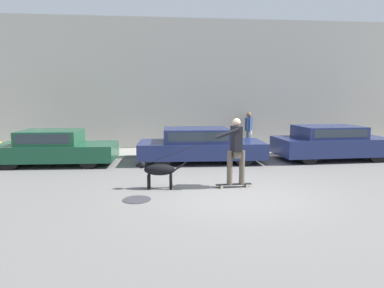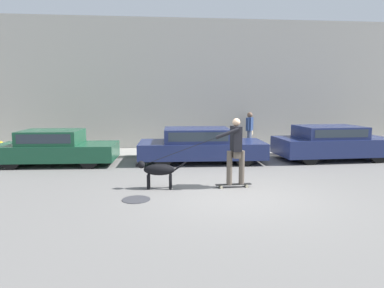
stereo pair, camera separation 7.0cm
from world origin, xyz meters
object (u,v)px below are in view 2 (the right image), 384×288
(parked_car_2, at_px, (332,143))
(pedestrian_with_bag, at_px, (250,128))
(dog, at_px, (158,170))
(fire_hydrant, at_px, (1,151))
(parked_car_1, at_px, (200,145))
(parked_car_0, at_px, (56,148))
(skateboarder, at_px, (235,148))

(parked_car_2, relative_size, pedestrian_with_bag, 2.68)
(dog, xyz_separation_m, fire_hydrant, (-5.51, 4.16, -0.08))
(parked_car_2, height_order, fire_hydrant, parked_car_2)
(parked_car_1, distance_m, pedestrian_with_bag, 3.41)
(parked_car_1, xyz_separation_m, dog, (-1.48, -3.41, -0.12))
(parked_car_0, relative_size, fire_hydrant, 5.45)
(parked_car_2, distance_m, skateboarder, 5.59)
(parked_car_0, height_order, parked_car_2, parked_car_2)
(parked_car_1, bearing_deg, pedestrian_with_bag, 47.08)
(parked_car_0, xyz_separation_m, pedestrian_with_bag, (7.31, 2.39, 0.38))
(parked_car_0, distance_m, fire_hydrant, 2.23)
(parked_car_0, xyz_separation_m, parked_car_1, (4.90, 0.00, 0.02))
(parked_car_2, height_order, skateboarder, skateboarder)
(parked_car_0, height_order, dog, parked_car_0)
(parked_car_1, bearing_deg, parked_car_2, 2.20)
(pedestrian_with_bag, bearing_deg, parked_car_0, -132.48)
(pedestrian_with_bag, bearing_deg, skateboarder, -78.96)
(skateboarder, bearing_deg, parked_car_2, -144.93)
(skateboarder, xyz_separation_m, fire_hydrant, (-7.45, 4.22, -0.61))
(parked_car_1, relative_size, parked_car_2, 1.07)
(fire_hydrant, bearing_deg, parked_car_1, -6.14)
(dog, xyz_separation_m, pedestrian_with_bag, (3.88, 5.80, 0.48))
(dog, distance_m, skateboarder, 2.01)
(parked_car_2, xyz_separation_m, dog, (-6.30, -3.41, -0.15))
(parked_car_2, height_order, dog, parked_car_2)
(parked_car_0, bearing_deg, pedestrian_with_bag, 20.40)
(parked_car_0, distance_m, parked_car_2, 9.73)
(parked_car_0, height_order, fire_hydrant, parked_car_0)
(parked_car_1, height_order, fire_hydrant, parked_car_1)
(parked_car_1, relative_size, skateboarder, 1.59)
(parked_car_1, height_order, dog, parked_car_1)
(parked_car_1, xyz_separation_m, parked_car_2, (4.82, -0.00, 0.03))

